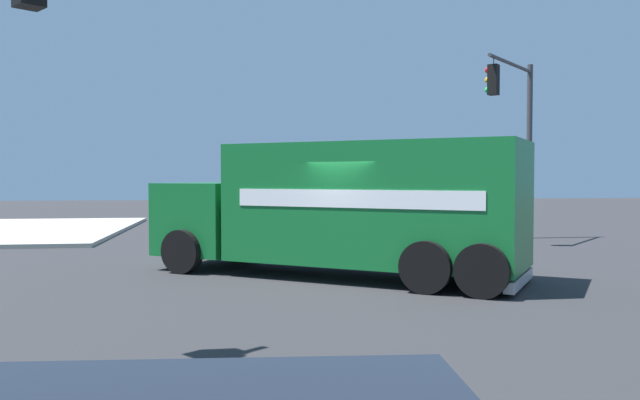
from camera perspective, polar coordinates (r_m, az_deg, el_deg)
name	(u,v)px	position (r m, az deg, el deg)	size (l,w,h in m)	color
ground_plane	(363,279)	(13.84, 3.83, -7.06)	(100.00, 100.00, 0.00)	#2B2B2D
delivery_truck	(345,208)	(14.02, 2.22, -0.69)	(6.77, 8.29, 2.91)	#146B2D
traffic_light_primary	(518,123)	(23.05, 17.27, 6.60)	(2.94, 2.84, 6.22)	#38383D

